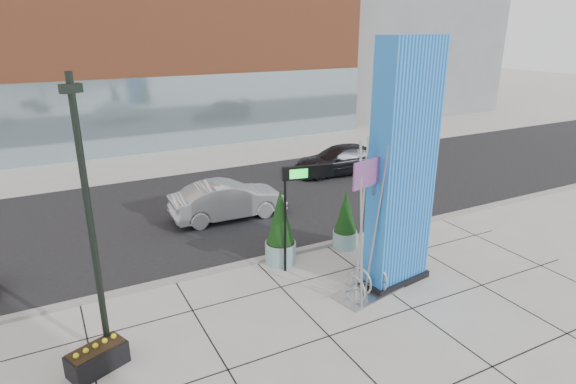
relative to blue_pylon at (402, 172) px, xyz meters
name	(u,v)px	position (x,y,z in m)	size (l,w,h in m)	color
ground	(281,327)	(-4.60, -0.61, -3.84)	(160.00, 160.00, 0.00)	#9E9991
street_asphalt	(183,213)	(-4.60, 9.39, -3.83)	(80.00, 12.00, 0.02)	black
curb_edge	(230,267)	(-4.60, 3.39, -3.78)	(80.00, 0.30, 0.12)	gray
tower_podium	(126,64)	(-3.60, 26.39, 1.66)	(34.00, 10.00, 11.00)	#AB5531
tower_glass_front	(144,116)	(-3.60, 21.59, -1.34)	(34.00, 0.60, 5.00)	#8CA5B2
building_grey_parking	(367,17)	(21.40, 31.39, 5.16)	(20.00, 18.00, 18.00)	slate
blue_pylon	(402,172)	(0.00, 0.00, 0.00)	(2.51, 1.40, 7.95)	#0B42AD
lamp_post	(95,254)	(-9.15, 0.30, -0.86)	(0.50, 0.40, 7.28)	black
public_art_sculpture	(371,255)	(-1.24, -0.25, -2.49)	(2.45, 1.57, 5.15)	#B4B7B9
overhead_street_sign	(302,180)	(-2.30, 2.33, -0.59)	(1.78, 0.49, 3.79)	black
round_planter_east	(345,220)	(0.00, 2.99, -2.73)	(0.94, 0.94, 2.34)	#85B2B3
round_planter_mid	(388,230)	(0.60, 1.19, -2.55)	(1.10, 1.10, 2.74)	#85B2B3
round_planter_west	(280,229)	(-2.80, 2.99, -2.51)	(1.12, 1.12, 2.80)	#85B2B3
box_planter_north	(97,357)	(-9.47, -0.07, -3.49)	(1.56, 1.19, 0.77)	black
car_silver_mid	(228,200)	(-2.95, 7.89, -3.01)	(1.77, 5.07, 1.67)	#B0B4B9
car_dark_east	(340,160)	(5.30, 11.37, -3.04)	(2.24, 5.52, 1.60)	black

